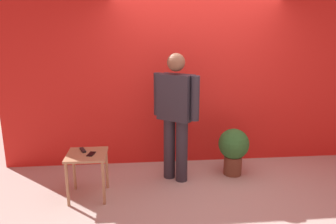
{
  "coord_description": "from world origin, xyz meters",
  "views": [
    {
      "loc": [
        -0.89,
        -3.51,
        2.02
      ],
      "look_at": [
        -0.5,
        0.55,
        1.0
      ],
      "focal_mm": 33.98,
      "sensor_mm": 36.0,
      "label": 1
    }
  ],
  "objects_px": {
    "tv_remote": "(83,150)",
    "cell_phone": "(91,154)",
    "standing_person": "(176,111)",
    "side_table": "(87,161)",
    "potted_plant": "(234,148)"
  },
  "relations": [
    {
      "from": "tv_remote",
      "to": "cell_phone",
      "type": "bearing_deg",
      "value": -69.96
    },
    {
      "from": "cell_phone",
      "to": "standing_person",
      "type": "bearing_deg",
      "value": 34.14
    },
    {
      "from": "side_table",
      "to": "cell_phone",
      "type": "relative_size",
      "value": 4.0
    },
    {
      "from": "standing_person",
      "to": "side_table",
      "type": "distance_m",
      "value": 1.32
    },
    {
      "from": "tv_remote",
      "to": "potted_plant",
      "type": "bearing_deg",
      "value": -12.27
    },
    {
      "from": "potted_plant",
      "to": "side_table",
      "type": "bearing_deg",
      "value": -166.78
    },
    {
      "from": "side_table",
      "to": "tv_remote",
      "type": "relative_size",
      "value": 3.39
    },
    {
      "from": "side_table",
      "to": "standing_person",
      "type": "bearing_deg",
      "value": 19.25
    },
    {
      "from": "side_table",
      "to": "cell_phone",
      "type": "distance_m",
      "value": 0.12
    },
    {
      "from": "cell_phone",
      "to": "tv_remote",
      "type": "distance_m",
      "value": 0.18
    },
    {
      "from": "cell_phone",
      "to": "potted_plant",
      "type": "bearing_deg",
      "value": 27.02
    },
    {
      "from": "standing_person",
      "to": "tv_remote",
      "type": "distance_m",
      "value": 1.31
    },
    {
      "from": "cell_phone",
      "to": "side_table",
      "type": "bearing_deg",
      "value": 167.22
    },
    {
      "from": "tv_remote",
      "to": "potted_plant",
      "type": "height_order",
      "value": "potted_plant"
    },
    {
      "from": "standing_person",
      "to": "cell_phone",
      "type": "relative_size",
      "value": 12.25
    }
  ]
}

